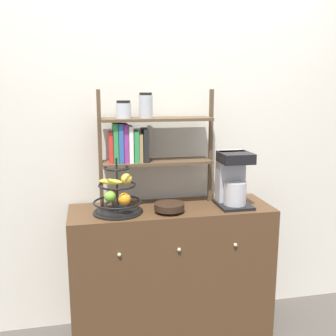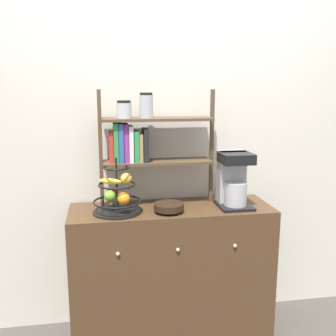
# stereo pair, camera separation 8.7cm
# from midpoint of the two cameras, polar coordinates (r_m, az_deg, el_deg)

# --- Properties ---
(wall_back) EXTENTS (7.00, 0.05, 2.60)m
(wall_back) POSITION_cam_midpoint_polar(r_m,az_deg,el_deg) (2.72, 0.46, 4.05)
(wall_back) COLOR silver
(wall_back) RESTS_ON ground_plane
(sideboard) EXTENTS (1.31, 0.45, 0.89)m
(sideboard) POSITION_cam_midpoint_polar(r_m,az_deg,el_deg) (2.72, 1.43, -14.81)
(sideboard) COLOR #4C331E
(sideboard) RESTS_ON ground_plane
(coffee_maker) EXTENTS (0.21, 0.25, 0.36)m
(coffee_maker) POSITION_cam_midpoint_polar(r_m,az_deg,el_deg) (2.59, 10.43, -1.62)
(coffee_maker) COLOR black
(coffee_maker) RESTS_ON sideboard
(fruit_stand) EXTENTS (0.30, 0.30, 0.35)m
(fruit_stand) POSITION_cam_midpoint_polar(r_m,az_deg,el_deg) (2.44, -6.40, -3.92)
(fruit_stand) COLOR black
(fruit_stand) RESTS_ON sideboard
(wooden_bowl) EXTENTS (0.19, 0.19, 0.06)m
(wooden_bowl) POSITION_cam_midpoint_polar(r_m,az_deg,el_deg) (2.45, 1.14, -5.68)
(wooden_bowl) COLOR black
(wooden_bowl) RESTS_ON sideboard
(shelf_hutch) EXTENTS (0.75, 0.20, 0.75)m
(shelf_hutch) POSITION_cam_midpoint_polar(r_m,az_deg,el_deg) (2.53, -2.98, 4.37)
(shelf_hutch) COLOR brown
(shelf_hutch) RESTS_ON sideboard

